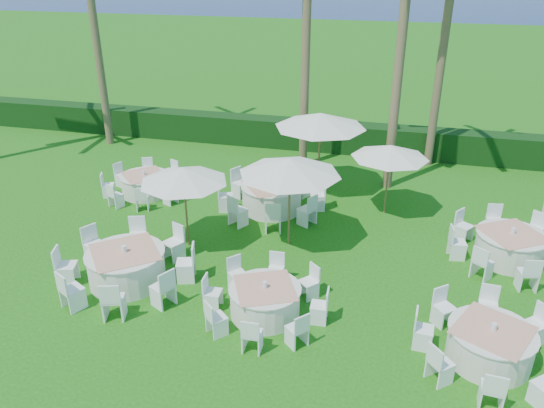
{
  "coord_description": "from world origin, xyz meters",
  "views": [
    {
      "loc": [
        2.56,
        -9.52,
        7.71
      ],
      "look_at": [
        -0.69,
        3.5,
        1.3
      ],
      "focal_mm": 35.0,
      "sensor_mm": 36.0,
      "label": 1
    }
  ],
  "objects_px": {
    "banquet_table_b": "(265,300)",
    "umbrella_a": "(183,175)",
    "banquet_table_e": "(272,197)",
    "banquet_table_f": "(510,246)",
    "umbrella_b": "(290,166)",
    "banquet_table_a": "(126,266)",
    "umbrella_d": "(390,152)",
    "banquet_table_c": "(490,344)",
    "umbrella_c": "(320,120)",
    "banquet_table_d": "(145,184)"
  },
  "relations": [
    {
      "from": "banquet_table_b",
      "to": "umbrella_b",
      "type": "height_order",
      "value": "umbrella_b"
    },
    {
      "from": "banquet_table_d",
      "to": "banquet_table_e",
      "type": "height_order",
      "value": "banquet_table_e"
    },
    {
      "from": "banquet_table_a",
      "to": "umbrella_a",
      "type": "height_order",
      "value": "umbrella_a"
    },
    {
      "from": "banquet_table_a",
      "to": "banquet_table_c",
      "type": "relative_size",
      "value": 1.12
    },
    {
      "from": "banquet_table_e",
      "to": "umbrella_a",
      "type": "distance_m",
      "value": 3.78
    },
    {
      "from": "banquet_table_d",
      "to": "umbrella_a",
      "type": "relative_size",
      "value": 1.15
    },
    {
      "from": "banquet_table_c",
      "to": "umbrella_c",
      "type": "relative_size",
      "value": 0.99
    },
    {
      "from": "banquet_table_a",
      "to": "banquet_table_e",
      "type": "xyz_separation_m",
      "value": [
        2.58,
        4.99,
        0.0
      ]
    },
    {
      "from": "banquet_table_a",
      "to": "banquet_table_b",
      "type": "relative_size",
      "value": 1.18
    },
    {
      "from": "banquet_table_d",
      "to": "umbrella_c",
      "type": "height_order",
      "value": "umbrella_c"
    },
    {
      "from": "banquet_table_a",
      "to": "umbrella_c",
      "type": "bearing_deg",
      "value": 61.12
    },
    {
      "from": "banquet_table_d",
      "to": "umbrella_d",
      "type": "distance_m",
      "value": 8.4
    },
    {
      "from": "banquet_table_c",
      "to": "banquet_table_d",
      "type": "relative_size",
      "value": 1.09
    },
    {
      "from": "banquet_table_d",
      "to": "banquet_table_e",
      "type": "distance_m",
      "value": 4.58
    },
    {
      "from": "banquet_table_f",
      "to": "banquet_table_c",
      "type": "bearing_deg",
      "value": -102.88
    },
    {
      "from": "banquet_table_c",
      "to": "banquet_table_f",
      "type": "xyz_separation_m",
      "value": [
        1.0,
        4.36,
        0.02
      ]
    },
    {
      "from": "banquet_table_f",
      "to": "umbrella_b",
      "type": "distance_m",
      "value": 6.41
    },
    {
      "from": "umbrella_a",
      "to": "umbrella_d",
      "type": "distance_m",
      "value": 6.43
    },
    {
      "from": "banquet_table_a",
      "to": "umbrella_c",
      "type": "relative_size",
      "value": 1.11
    },
    {
      "from": "banquet_table_a",
      "to": "umbrella_b",
      "type": "distance_m",
      "value": 5.03
    },
    {
      "from": "banquet_table_a",
      "to": "banquet_table_e",
      "type": "relative_size",
      "value": 0.99
    },
    {
      "from": "banquet_table_a",
      "to": "banquet_table_e",
      "type": "height_order",
      "value": "banquet_table_e"
    },
    {
      "from": "umbrella_a",
      "to": "banquet_table_f",
      "type": "bearing_deg",
      "value": 8.83
    },
    {
      "from": "banquet_table_b",
      "to": "umbrella_a",
      "type": "xyz_separation_m",
      "value": [
        -2.98,
        2.61,
        1.8
      ]
    },
    {
      "from": "banquet_table_b",
      "to": "umbrella_a",
      "type": "height_order",
      "value": "umbrella_a"
    },
    {
      "from": "umbrella_b",
      "to": "umbrella_d",
      "type": "bearing_deg",
      "value": 46.46
    },
    {
      "from": "banquet_table_c",
      "to": "umbrella_a",
      "type": "xyz_separation_m",
      "value": [
        -7.87,
        2.98,
        1.79
      ]
    },
    {
      "from": "banquet_table_a",
      "to": "umbrella_a",
      "type": "xyz_separation_m",
      "value": [
        0.81,
        2.13,
        1.73
      ]
    },
    {
      "from": "banquet_table_b",
      "to": "banquet_table_f",
      "type": "height_order",
      "value": "banquet_table_f"
    },
    {
      "from": "umbrella_b",
      "to": "umbrella_d",
      "type": "height_order",
      "value": "umbrella_b"
    },
    {
      "from": "umbrella_a",
      "to": "umbrella_c",
      "type": "distance_m",
      "value": 5.63
    },
    {
      "from": "banquet_table_e",
      "to": "umbrella_c",
      "type": "xyz_separation_m",
      "value": [
        1.22,
        1.89,
        2.12
      ]
    },
    {
      "from": "banquet_table_a",
      "to": "banquet_table_d",
      "type": "xyz_separation_m",
      "value": [
        -2.0,
        5.1,
        -0.07
      ]
    },
    {
      "from": "banquet_table_e",
      "to": "umbrella_a",
      "type": "xyz_separation_m",
      "value": [
        -1.77,
        -2.86,
        1.73
      ]
    },
    {
      "from": "banquet_table_e",
      "to": "banquet_table_f",
      "type": "xyz_separation_m",
      "value": [
        7.09,
        -1.48,
        -0.03
      ]
    },
    {
      "from": "umbrella_c",
      "to": "umbrella_d",
      "type": "xyz_separation_m",
      "value": [
        2.4,
        -1.25,
        -0.47
      ]
    },
    {
      "from": "umbrella_a",
      "to": "banquet_table_e",
      "type": "bearing_deg",
      "value": 58.16
    },
    {
      "from": "umbrella_b",
      "to": "banquet_table_d",
      "type": "bearing_deg",
      "value": 158.67
    },
    {
      "from": "banquet_table_d",
      "to": "banquet_table_f",
      "type": "xyz_separation_m",
      "value": [
        11.68,
        -1.59,
        0.04
      ]
    },
    {
      "from": "umbrella_b",
      "to": "banquet_table_e",
      "type": "bearing_deg",
      "value": 116.31
    },
    {
      "from": "banquet_table_f",
      "to": "umbrella_a",
      "type": "bearing_deg",
      "value": -171.17
    },
    {
      "from": "banquet_table_d",
      "to": "banquet_table_f",
      "type": "height_order",
      "value": "banquet_table_f"
    },
    {
      "from": "banquet_table_a",
      "to": "banquet_table_b",
      "type": "bearing_deg",
      "value": -7.18
    },
    {
      "from": "banquet_table_e",
      "to": "umbrella_b",
      "type": "relative_size",
      "value": 1.22
    },
    {
      "from": "umbrella_b",
      "to": "banquet_table_b",
      "type": "bearing_deg",
      "value": -87.02
    },
    {
      "from": "banquet_table_b",
      "to": "umbrella_b",
      "type": "bearing_deg",
      "value": 92.98
    },
    {
      "from": "banquet_table_e",
      "to": "banquet_table_a",
      "type": "bearing_deg",
      "value": -117.35
    },
    {
      "from": "umbrella_d",
      "to": "banquet_table_b",
      "type": "bearing_deg",
      "value": -111.56
    },
    {
      "from": "banquet_table_c",
      "to": "banquet_table_e",
      "type": "bearing_deg",
      "value": 136.24
    },
    {
      "from": "banquet_table_a",
      "to": "umbrella_d",
      "type": "bearing_deg",
      "value": 42.25
    }
  ]
}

